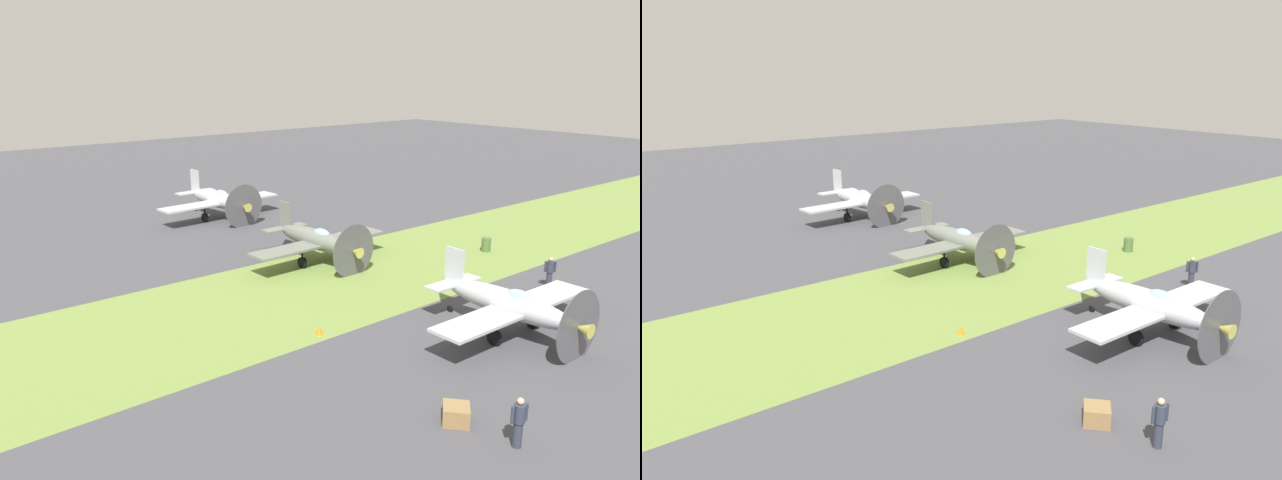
# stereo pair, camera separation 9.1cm
# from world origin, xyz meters

# --- Properties ---
(ground_plane) EXTENTS (160.00, 160.00, 0.00)m
(ground_plane) POSITION_xyz_m (0.00, 0.00, 0.00)
(ground_plane) COLOR #424247
(grass_verge) EXTENTS (120.00, 11.00, 0.01)m
(grass_verge) POSITION_xyz_m (0.00, -9.54, 0.00)
(grass_verge) COLOR olive
(grass_verge) RESTS_ON ground
(airplane_lead) EXTENTS (9.55, 7.60, 3.42)m
(airplane_lead) POSITION_xyz_m (1.83, 0.62, 1.43)
(airplane_lead) COLOR #B2B7BC
(airplane_lead) RESTS_ON ground
(airplane_wingman) EXTENTS (9.50, 7.55, 3.40)m
(airplane_wingman) POSITION_xyz_m (1.86, -13.10, 1.42)
(airplane_wingman) COLOR slate
(airplane_wingman) RESTS_ON ground
(airplane_trail) EXTENTS (10.06, 7.96, 3.59)m
(airplane_trail) POSITION_xyz_m (0.79, -26.79, 1.50)
(airplane_trail) COLOR #B2B7BC
(airplane_trail) RESTS_ON ground
(ground_crew_chief) EXTENTS (0.60, 0.38, 1.73)m
(ground_crew_chief) POSITION_xyz_m (8.98, 5.92, 0.91)
(ground_crew_chief) COLOR #2D3342
(ground_crew_chief) RESTS_ON ground
(ground_crew_mechanic) EXTENTS (0.47, 0.48, 1.73)m
(ground_crew_mechanic) POSITION_xyz_m (-5.07, -1.59, 0.91)
(ground_crew_mechanic) COLOR #2D3342
(ground_crew_mechanic) RESTS_ON ground
(fuel_drum) EXTENTS (0.60, 0.60, 0.90)m
(fuel_drum) POSITION_xyz_m (-8.07, -7.94, 0.45)
(fuel_drum) COLOR #476633
(fuel_drum) RESTS_ON ground
(supply_crate) EXTENTS (1.27, 1.27, 0.64)m
(supply_crate) POSITION_xyz_m (9.40, 3.82, 0.32)
(supply_crate) COLOR olive
(supply_crate) RESTS_ON ground
(runway_marker_cone) EXTENTS (0.36, 0.36, 0.44)m
(runway_marker_cone) POSITION_xyz_m (8.50, -4.65, 0.22)
(runway_marker_cone) COLOR orange
(runway_marker_cone) RESTS_ON ground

